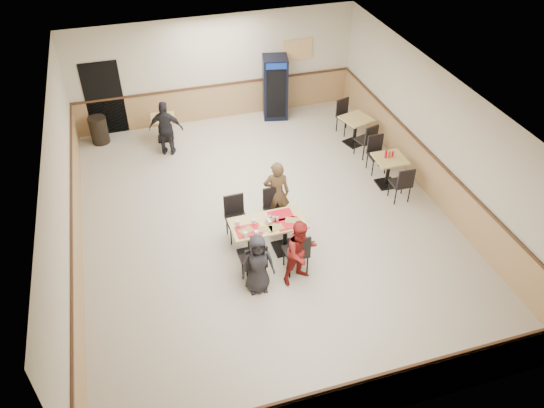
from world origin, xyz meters
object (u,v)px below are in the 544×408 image
object	(u,v)px
lone_diner	(166,129)
trash_bin	(99,130)
side_table_far	(356,127)
diner_woman_left	(258,264)
side_table_near	(389,167)
diner_woman_right	(301,252)
main_table	(268,233)
pepsi_cooler	(275,88)
diner_man_opposite	(277,193)
back_table	(164,125)

from	to	relation	value
lone_diner	trash_bin	size ratio (longest dim) A/B	2.00
side_table_far	diner_woman_left	bearing A→B (deg)	-131.90
side_table_near	trash_bin	size ratio (longest dim) A/B	1.02
diner_woman_right	diner_woman_left	bearing A→B (deg)	165.15
main_table	pepsi_cooler	bearing A→B (deg)	70.64
diner_woman_left	lone_diner	size ratio (longest dim) A/B	0.87
diner_man_opposite	lone_diner	size ratio (longest dim) A/B	1.04
lone_diner	back_table	bearing A→B (deg)	-71.04
side_table_near	pepsi_cooler	size ratio (longest dim) A/B	0.42
pepsi_cooler	trash_bin	world-z (taller)	pepsi_cooler
main_table	diner_woman_right	xyz separation A→B (m)	(0.39, -0.91, 0.18)
diner_woman_right	diner_man_opposite	world-z (taller)	diner_man_opposite
side_table_near	back_table	size ratio (longest dim) A/B	1.11
diner_woman_left	pepsi_cooler	distance (m)	6.92
back_table	main_table	bearing A→B (deg)	-74.64
diner_woman_left	trash_bin	size ratio (longest dim) A/B	1.74
lone_diner	side_table_near	size ratio (longest dim) A/B	1.97
side_table_near	trash_bin	distance (m)	7.74
lone_diner	pepsi_cooler	distance (m)	3.50
lone_diner	trash_bin	distance (m)	2.07
diner_woman_left	back_table	distance (m)	6.19
diner_woman_right	back_table	size ratio (longest dim) A/B	2.07
main_table	pepsi_cooler	distance (m)	5.90
side_table_near	lone_diner	bearing A→B (deg)	148.94
diner_woman_right	trash_bin	bearing A→B (deg)	102.94
diner_man_opposite	trash_bin	distance (m)	5.87
main_table	diner_woman_left	size ratio (longest dim) A/B	1.16
diner_woman_left	trash_bin	world-z (taller)	diner_woman_left
main_table	side_table_far	xyz separation A→B (m)	(3.48, 3.48, -0.02)
lone_diner	pepsi_cooler	bearing A→B (deg)	-141.68
diner_woman_left	diner_woman_right	xyz separation A→B (m)	(0.86, 0.01, 0.06)
main_table	diner_woman_left	world-z (taller)	diner_woman_left
pepsi_cooler	diner_woman_right	bearing A→B (deg)	-90.89
diner_man_opposite	trash_bin	bearing A→B (deg)	-38.62
lone_diner	diner_woman_right	bearing A→B (deg)	127.75
back_table	pepsi_cooler	xyz separation A→B (m)	(3.29, 0.39, 0.46)
diner_woman_left	diner_man_opposite	distance (m)	2.07
diner_woman_left	pepsi_cooler	bearing A→B (deg)	73.09
side_table_near	main_table	bearing A→B (deg)	-156.77
diner_woman_right	side_table_far	world-z (taller)	diner_woman_right
side_table_far	side_table_near	bearing A→B (deg)	-90.58
diner_woman_left	back_table	world-z (taller)	diner_woman_left
diner_woman_left	lone_diner	xyz separation A→B (m)	(-0.96, 5.35, 0.10)
main_table	side_table_near	bearing A→B (deg)	22.37
side_table_far	trash_bin	world-z (taller)	side_table_far
side_table_far	diner_woman_right	bearing A→B (deg)	-125.14
diner_woman_right	lone_diner	bearing A→B (deg)	93.09
diner_woman_right	pepsi_cooler	size ratio (longest dim) A/B	0.78
diner_woman_right	back_table	xyz separation A→B (m)	(-1.82, 6.10, -0.26)
main_table	back_table	xyz separation A→B (m)	(-1.43, 5.19, -0.09)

